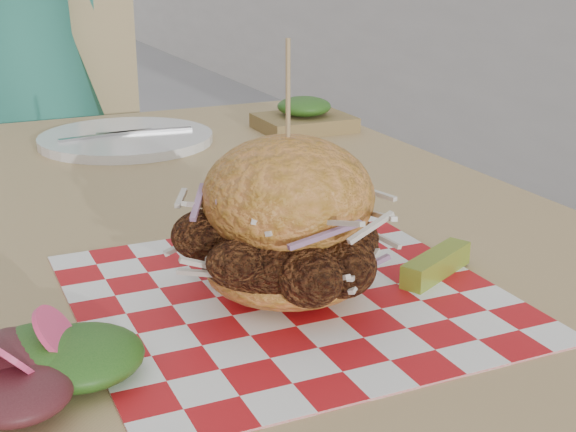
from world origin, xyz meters
name	(u,v)px	position (x,y,z in m)	size (l,w,h in m)	color
diner	(24,72)	(-0.08, 1.41, 0.77)	(0.56, 0.37, 1.53)	#2C7F6C
patio_table	(204,272)	(-0.02, 0.32, 0.67)	(0.80, 1.20, 0.75)	tan
patio_chair	(66,163)	(-0.01, 1.36, 0.55)	(0.44, 0.45, 0.95)	tan
paper_liner	(288,295)	(-0.03, 0.05, 0.75)	(0.36, 0.36, 0.00)	red
sandwich	(288,228)	(-0.03, 0.05, 0.81)	(0.20, 0.20, 0.22)	#D4823B
pickle_spear	(436,264)	(0.12, 0.04, 0.76)	(0.10, 0.02, 0.02)	olive
side_salad	(41,375)	(-0.25, -0.02, 0.76)	(0.14, 0.14, 0.05)	#3F1419
place_setting	(126,139)	(-0.02, 0.68, 0.76)	(0.27, 0.27, 0.02)	white
kraft_tray	(304,117)	(0.28, 0.66, 0.77)	(0.15, 0.12, 0.06)	olive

